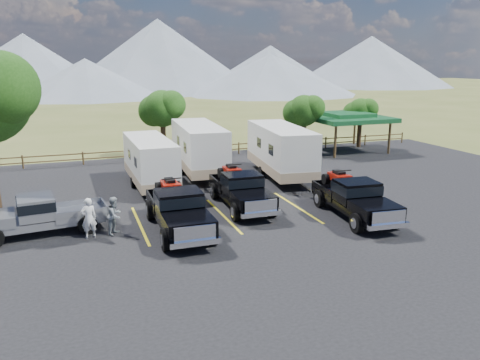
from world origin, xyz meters
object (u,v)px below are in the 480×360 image
object	(u,v)px
pavilion	(347,118)
trailer_left	(150,162)
rig_right	(354,197)
trailer_right	(280,151)
person_b	(115,215)
person_a	(89,218)
rig_left	(178,208)
pickup_silver	(40,214)
trailer_center	(199,149)
rig_center	(241,189)

from	to	relation	value
pavilion	trailer_left	xyz separation A→B (m)	(-17.41, -6.50, -1.22)
rig_right	trailer_right	size ratio (longest dim) A/B	0.65
trailer_right	person_b	world-z (taller)	trailer_right
person_a	person_b	distance (m)	1.09
pavilion	rig_right	xyz separation A→B (m)	(-9.14, -15.24, -1.77)
rig_left	trailer_right	bearing A→B (deg)	42.32
person_b	trailer_right	bearing A→B (deg)	-22.56
rig_right	trailer_right	distance (m)	8.44
rig_left	pickup_silver	bearing A→B (deg)	165.33
rig_right	person_a	bearing A→B (deg)	178.46
pavilion	person_a	bearing A→B (deg)	-146.79
pickup_silver	person_b	size ratio (longest dim) A/B	3.52
trailer_center	person_a	world-z (taller)	trailer_center
rig_right	trailer_left	xyz separation A→B (m)	(-8.28, 8.75, 0.55)
pickup_silver	person_b	world-z (taller)	pickup_silver
pickup_silver	rig_center	bearing A→B (deg)	88.21
trailer_left	trailer_center	size ratio (longest dim) A/B	0.88
person_a	person_b	bearing A→B (deg)	177.01
person_a	rig_center	bearing A→B (deg)	-174.14
pavilion	rig_left	distance (m)	22.63
person_a	rig_left	bearing A→B (deg)	165.52
pavilion	trailer_left	bearing A→B (deg)	-159.54
rig_right	person_a	distance (m)	12.15
pavilion	pickup_silver	bearing A→B (deg)	-151.20
trailer_left	person_a	xyz separation A→B (m)	(-3.80, -7.39, -0.65)
trailer_center	person_b	size ratio (longest dim) A/B	5.74
rig_right	trailer_left	bearing A→B (deg)	138.27
rig_left	pickup_silver	distance (m)	5.88
trailer_center	pickup_silver	bearing A→B (deg)	-134.05
trailer_center	person_b	bearing A→B (deg)	-119.76
trailer_center	pavilion	bearing A→B (deg)	20.91
rig_left	trailer_center	bearing A→B (deg)	70.60
rig_center	person_a	xyz separation A→B (m)	(-7.50, -1.94, -0.09)
pavilion	trailer_center	bearing A→B (deg)	-162.81
rig_right	pickup_silver	world-z (taller)	rig_right
rig_right	trailer_center	world-z (taller)	trailer_center
rig_center	trailer_left	size ratio (longest dim) A/B	0.72
rig_left	pavilion	bearing A→B (deg)	39.81
rig_right	trailer_right	world-z (taller)	trailer_right
trailer_right	pickup_silver	distance (m)	15.21
person_a	pavilion	bearing A→B (deg)	-155.43
pavilion	trailer_right	world-z (taller)	trailer_right
trailer_center	trailer_right	xyz separation A→B (m)	(4.70, -2.55, -0.00)
rig_center	person_a	bearing A→B (deg)	-163.63
rig_center	trailer_right	distance (m)	6.90
trailer_center	trailer_right	distance (m)	5.35
rig_left	rig_right	bearing A→B (deg)	-6.07
pickup_silver	pavilion	bearing A→B (deg)	112.32
rig_center	person_a	world-z (taller)	rig_center
trailer_left	pickup_silver	size ratio (longest dim) A/B	1.44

